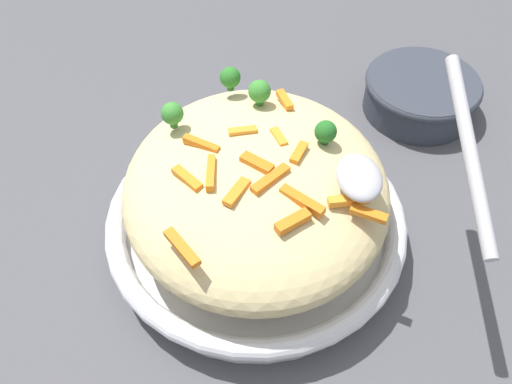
% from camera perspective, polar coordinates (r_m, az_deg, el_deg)
% --- Properties ---
extents(ground_plane, '(2.40, 2.40, 0.00)m').
position_cam_1_polar(ground_plane, '(0.60, -0.00, -4.83)').
color(ground_plane, '#4C4C51').
extents(serving_bowl, '(0.31, 0.31, 0.05)m').
position_cam_1_polar(serving_bowl, '(0.58, -0.00, -3.35)').
color(serving_bowl, silver).
rests_on(serving_bowl, ground_plane).
extents(pasta_mound, '(0.28, 0.26, 0.09)m').
position_cam_1_polar(pasta_mound, '(0.54, -0.00, 0.47)').
color(pasta_mound, '#DBC689').
rests_on(pasta_mound, serving_bowl).
extents(carrot_piece_0, '(0.03, 0.03, 0.01)m').
position_cam_1_polar(carrot_piece_0, '(0.49, -7.17, 1.42)').
color(carrot_piece_0, orange).
rests_on(carrot_piece_0, pasta_mound).
extents(carrot_piece_1, '(0.03, 0.03, 0.01)m').
position_cam_1_polar(carrot_piece_1, '(0.49, 0.06, 3.03)').
color(carrot_piece_1, orange).
rests_on(carrot_piece_1, pasta_mound).
extents(carrot_piece_2, '(0.03, 0.02, 0.01)m').
position_cam_1_polar(carrot_piece_2, '(0.57, 3.00, 9.55)').
color(carrot_piece_2, orange).
rests_on(carrot_piece_2, pasta_mound).
extents(carrot_piece_3, '(0.03, 0.02, 0.01)m').
position_cam_1_polar(carrot_piece_3, '(0.51, 4.46, 4.28)').
color(carrot_piece_3, orange).
rests_on(carrot_piece_3, pasta_mound).
extents(carrot_piece_4, '(0.01, 0.04, 0.01)m').
position_cam_1_polar(carrot_piece_4, '(0.48, 9.58, -0.85)').
color(carrot_piece_4, orange).
rests_on(carrot_piece_4, pasta_mound).
extents(carrot_piece_5, '(0.03, 0.02, 0.01)m').
position_cam_1_polar(carrot_piece_5, '(0.52, 2.38, 5.73)').
color(carrot_piece_5, orange).
rests_on(carrot_piece_5, pasta_mound).
extents(carrot_piece_6, '(0.03, 0.04, 0.01)m').
position_cam_1_polar(carrot_piece_6, '(0.52, -5.71, 4.94)').
color(carrot_piece_6, orange).
rests_on(carrot_piece_6, pasta_mound).
extents(carrot_piece_7, '(0.01, 0.03, 0.01)m').
position_cam_1_polar(carrot_piece_7, '(0.53, -1.40, 6.36)').
color(carrot_piece_7, orange).
rests_on(carrot_piece_7, pasta_mound).
extents(carrot_piece_8, '(0.04, 0.04, 0.01)m').
position_cam_1_polar(carrot_piece_8, '(0.47, 4.82, -0.91)').
color(carrot_piece_8, orange).
rests_on(carrot_piece_8, pasta_mound).
extents(carrot_piece_9, '(0.02, 0.03, 0.01)m').
position_cam_1_polar(carrot_piece_9, '(0.46, 3.85, -3.10)').
color(carrot_piece_9, orange).
rests_on(carrot_piece_9, pasta_mound).
extents(carrot_piece_10, '(0.02, 0.03, 0.01)m').
position_cam_1_polar(carrot_piece_10, '(0.48, 11.65, -2.22)').
color(carrot_piece_10, orange).
rests_on(carrot_piece_10, pasta_mound).
extents(carrot_piece_11, '(0.03, 0.03, 0.01)m').
position_cam_1_polar(carrot_piece_11, '(0.48, -2.03, 0.01)').
color(carrot_piece_11, orange).
rests_on(carrot_piece_11, pasta_mound).
extents(carrot_piece_12, '(0.04, 0.01, 0.01)m').
position_cam_1_polar(carrot_piece_12, '(0.49, -4.73, 2.00)').
color(carrot_piece_12, orange).
rests_on(carrot_piece_12, pasta_mound).
extents(carrot_piece_13, '(0.03, 0.04, 0.01)m').
position_cam_1_polar(carrot_piece_13, '(0.48, 1.50, 1.37)').
color(carrot_piece_13, orange).
rests_on(carrot_piece_13, pasta_mound).
extents(carrot_piece_14, '(0.04, 0.03, 0.01)m').
position_cam_1_polar(carrot_piece_14, '(0.45, -7.71, -5.74)').
color(carrot_piece_14, orange).
rests_on(carrot_piece_14, pasta_mound).
extents(broccoli_floret_0, '(0.02, 0.02, 0.03)m').
position_cam_1_polar(broccoli_floret_0, '(0.56, 0.37, 10.39)').
color(broccoli_floret_0, '#377928').
rests_on(broccoli_floret_0, pasta_mound).
extents(broccoli_floret_1, '(0.02, 0.02, 0.03)m').
position_cam_1_polar(broccoli_floret_1, '(0.54, -8.70, 8.04)').
color(broccoli_floret_1, '#377928').
rests_on(broccoli_floret_1, pasta_mound).
extents(broccoli_floret_2, '(0.02, 0.02, 0.03)m').
position_cam_1_polar(broccoli_floret_2, '(0.52, 7.25, 6.21)').
color(broccoli_floret_2, '#205B1C').
rests_on(broccoli_floret_2, pasta_mound).
extents(broccoli_floret_3, '(0.02, 0.02, 0.03)m').
position_cam_1_polar(broccoli_floret_3, '(0.58, -2.70, 11.79)').
color(broccoli_floret_3, '#296820').
rests_on(broccoli_floret_3, pasta_mound).
extents(serving_spoon, '(0.18, 0.12, 0.07)m').
position_cam_1_polar(serving_spoon, '(0.49, 14.98, 2.50)').
color(serving_spoon, '#B7B7BC').
rests_on(serving_spoon, pasta_mound).
extents(companion_bowl, '(0.15, 0.15, 0.05)m').
position_cam_1_polar(companion_bowl, '(0.76, 16.78, 9.89)').
color(companion_bowl, '#333842').
rests_on(companion_bowl, ground_plane).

